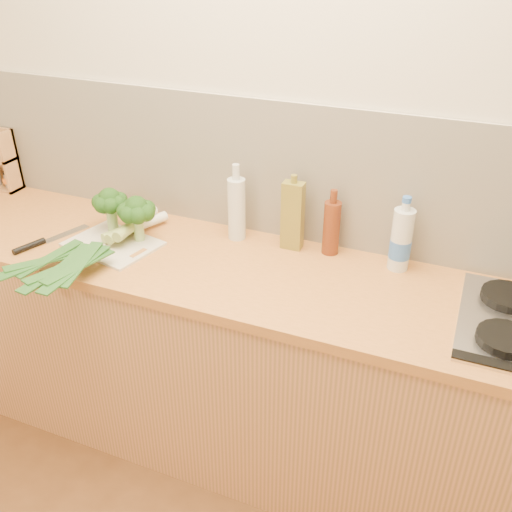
{
  "coord_description": "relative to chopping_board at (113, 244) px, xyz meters",
  "views": [
    {
      "loc": [
        0.69,
        -0.43,
        1.98
      ],
      "look_at": [
        0.06,
        1.1,
        1.02
      ],
      "focal_mm": 40.0,
      "sensor_mm": 36.0,
      "label": 1
    }
  ],
  "objects": [
    {
      "name": "broccoli_right",
      "position": [
        0.08,
        0.06,
        0.13
      ],
      "size": [
        0.15,
        0.15,
        0.18
      ],
      "color": "#96BC6D",
      "rests_on": "chopping_board"
    },
    {
      "name": "water_bottle",
      "position": [
        1.06,
        0.25,
        0.1
      ],
      "size": [
        0.08,
        0.08,
        0.26
      ],
      "color": "silver",
      "rests_on": "counter"
    },
    {
      "name": "broccoli_left",
      "position": [
        -0.06,
        0.09,
        0.13
      ],
      "size": [
        0.14,
        0.14,
        0.18
      ],
      "color": "#96BC6D",
      "rests_on": "chopping_board"
    },
    {
      "name": "chopping_board",
      "position": [
        0.0,
        0.0,
        0.0
      ],
      "size": [
        0.39,
        0.32,
        0.01
      ],
      "primitive_type": "cube",
      "rotation": [
        0.0,
        0.0,
        -0.22
      ],
      "color": "silver",
      "rests_on": "counter"
    },
    {
      "name": "leek_mid",
      "position": [
        0.02,
        -0.04,
        0.05
      ],
      "size": [
        0.15,
        0.69,
        0.04
      ],
      "rotation": [
        0.0,
        0.0,
        -0.12
      ],
      "color": "white",
      "rests_on": "chopping_board"
    },
    {
      "name": "leek_back",
      "position": [
        0.06,
        -0.05,
        0.06
      ],
      "size": [
        0.1,
        0.68,
        0.04
      ],
      "rotation": [
        0.0,
        0.0,
        -0.0
      ],
      "color": "white",
      "rests_on": "chopping_board"
    },
    {
      "name": "amber_bottle",
      "position": [
        0.8,
        0.27,
        0.1
      ],
      "size": [
        0.06,
        0.06,
        0.26
      ],
      "color": "#5F2812",
      "rests_on": "counter"
    },
    {
      "name": "chefs_knife",
      "position": [
        -0.27,
        -0.11,
        0.0
      ],
      "size": [
        0.14,
        0.32,
        0.02
      ],
      "rotation": [
        0.0,
        0.0,
        -0.34
      ],
      "color": "silver",
      "rests_on": "counter"
    },
    {
      "name": "oil_tin",
      "position": [
        0.65,
        0.25,
        0.13
      ],
      "size": [
        0.08,
        0.05,
        0.3
      ],
      "color": "olive",
      "rests_on": "counter"
    },
    {
      "name": "leek_front",
      "position": [
        -0.02,
        -0.01,
        0.03
      ],
      "size": [
        0.33,
        0.67,
        0.04
      ],
      "rotation": [
        0.0,
        0.0,
        -0.41
      ],
      "color": "white",
      "rests_on": "chopping_board"
    },
    {
      "name": "glass_bottle",
      "position": [
        0.42,
        0.24,
        0.13
      ],
      "size": [
        0.07,
        0.07,
        0.31
      ],
      "color": "silver",
      "rests_on": "counter"
    },
    {
      "name": "counter",
      "position": [
        0.56,
        0.04,
        -0.45
      ],
      "size": [
        3.2,
        0.62,
        0.9
      ],
      "color": "tan",
      "rests_on": "ground"
    },
    {
      "name": "room_shell",
      "position": [
        0.56,
        0.33,
        0.26
      ],
      "size": [
        3.5,
        3.5,
        3.5
      ],
      "color": "beige",
      "rests_on": "ground"
    }
  ]
}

